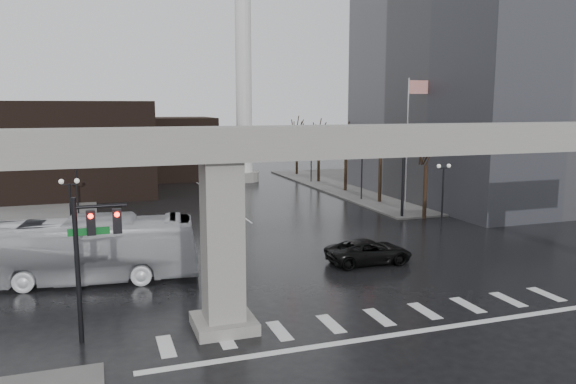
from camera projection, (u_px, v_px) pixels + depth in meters
name	position (u px, v px, depth m)	size (l,w,h in m)	color
ground	(369.00, 310.00, 26.54)	(160.00, 160.00, 0.00)	black
sidewalk_ne	(424.00, 184.00, 68.55)	(28.00, 36.00, 0.15)	slate
elevated_guideway	(397.00, 164.00, 25.90)	(48.00, 2.60, 8.70)	gray
building_far_left	(74.00, 148.00, 60.49)	(16.00, 14.00, 10.00)	black
building_far_mid	(174.00, 148.00, 73.86)	(10.00, 10.00, 8.00)	black
smokestack	(244.00, 74.00, 69.40)	(3.60, 3.60, 30.00)	silver
signal_mast_arm	(363.00, 151.00, 46.11)	(12.12, 0.43, 8.00)	black
signal_left_pole	(91.00, 244.00, 22.43)	(2.30, 0.30, 6.00)	black
flagpole_assembly	(410.00, 128.00, 50.88)	(2.06, 0.12, 12.00)	silver
lamp_right_0	(443.00, 185.00, 43.45)	(1.22, 0.32, 5.11)	black
lamp_right_1	(362.00, 166.00, 56.52)	(1.22, 0.32, 5.11)	black
lamp_right_2	(311.00, 155.00, 69.60)	(1.22, 0.32, 5.11)	black
lamp_left_0	(71.00, 205.00, 34.73)	(1.22, 0.32, 5.11)	black
lamp_left_1	(76.00, 178.00, 47.81)	(1.22, 0.32, 5.11)	black
lamp_left_2	(80.00, 162.00, 60.88)	(1.22, 0.32, 5.11)	black
tree_right_0	(425.00, 186.00, 47.63)	(1.09, 1.58, 7.50)	black
tree_right_1	(380.00, 174.00, 55.10)	(1.09, 1.61, 7.67)	black
tree_right_2	(346.00, 166.00, 62.56)	(1.10, 1.63, 7.85)	black
tree_right_3	(319.00, 159.00, 70.02)	(1.11, 1.66, 8.02)	black
tree_right_4	(297.00, 153.00, 77.48)	(1.12, 1.69, 8.19)	black
pickup_truck	(369.00, 252.00, 34.24)	(2.45, 5.31, 1.47)	black
city_bus	(77.00, 250.00, 30.44)	(3.02, 12.91, 3.60)	silver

